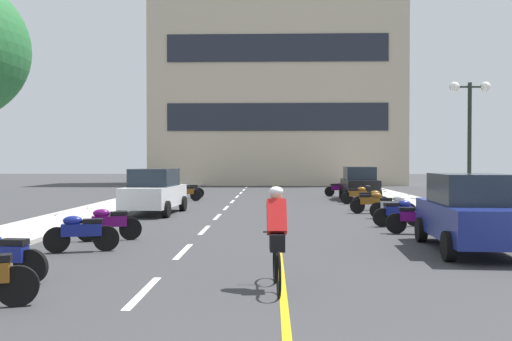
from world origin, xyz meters
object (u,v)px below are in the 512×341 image
at_px(motorcycle_6, 399,212).
at_px(motorcycle_12, 189,190).
at_px(street_lamp_mid, 470,117).
at_px(parked_car_far, 359,183).
at_px(motorcycle_5, 416,218).
at_px(motorcycle_11, 185,192).
at_px(motorcycle_4, 109,223).
at_px(motorcycle_9, 371,199).
at_px(motorcycle_8, 371,202).
at_px(cyclist_rider, 277,235).
at_px(motorcycle_2, 0,256).
at_px(motorcycle_3, 81,232).
at_px(motorcycle_13, 338,189).
at_px(parked_car_near, 471,212).
at_px(motorcycle_7, 393,206).
at_px(motorcycle_10, 358,195).
at_px(parked_car_mid, 154,191).

distance_m(motorcycle_6, motorcycle_12, 15.97).
xyz_separation_m(street_lamp_mid, parked_car_far, (-2.26, 10.44, -2.78)).
bearing_deg(motorcycle_5, motorcycle_11, 123.98).
distance_m(parked_car_far, motorcycle_5, 14.37).
xyz_separation_m(motorcycle_4, motorcycle_5, (8.53, 1.58, 0.00)).
relative_size(motorcycle_9, motorcycle_11, 1.00).
bearing_deg(motorcycle_8, cyclist_rider, -106.72).
height_order(motorcycle_2, cyclist_rider, cyclist_rider).
height_order(parked_car_far, motorcycle_3, parked_car_far).
height_order(parked_car_far, motorcycle_5, parked_car_far).
bearing_deg(motorcycle_13, motorcycle_12, -166.74).
bearing_deg(motorcycle_9, parked_car_near, -88.07).
height_order(street_lamp_mid, motorcycle_11, street_lamp_mid).
distance_m(parked_car_near, motorcycle_11, 18.56).
relative_size(motorcycle_4, motorcycle_7, 0.98).
bearing_deg(motorcycle_11, cyclist_rider, -76.80).
bearing_deg(parked_car_far, motorcycle_8, -95.75).
relative_size(parked_car_far, motorcycle_7, 2.51).
relative_size(parked_car_near, motorcycle_10, 2.54).
distance_m(motorcycle_3, motorcycle_7, 11.73).
xyz_separation_m(motorcycle_2, motorcycle_3, (0.28, 3.24, 0.00)).
bearing_deg(motorcycle_12, motorcycle_5, -59.50).
distance_m(motorcycle_11, motorcycle_13, 9.60).
bearing_deg(parked_car_mid, motorcycle_13, 52.41).
height_order(parked_car_far, motorcycle_7, parked_car_far).
distance_m(motorcycle_7, motorcycle_10, 7.02).
bearing_deg(parked_car_mid, motorcycle_12, 90.07).
height_order(street_lamp_mid, motorcycle_8, street_lamp_mid).
bearing_deg(motorcycle_7, motorcycle_11, 135.77).
relative_size(motorcycle_8, motorcycle_10, 1.00).
relative_size(parked_car_mid, cyclist_rider, 2.43).
bearing_deg(cyclist_rider, motorcycle_9, 74.02).
relative_size(motorcycle_10, motorcycle_12, 1.03).
xyz_separation_m(street_lamp_mid, motorcycle_10, (-2.84, 7.33, -3.23)).
xyz_separation_m(street_lamp_mid, motorcycle_9, (-2.81, 3.94, -3.23)).
relative_size(parked_car_near, motorcycle_8, 2.53).
height_order(motorcycle_13, cyclist_rider, cyclist_rider).
height_order(motorcycle_3, motorcycle_11, same).
bearing_deg(parked_car_near, motorcycle_6, 96.57).
bearing_deg(parked_car_near, street_lamp_mid, 70.51).
xyz_separation_m(parked_car_far, motorcycle_11, (-9.47, -1.29, -0.44)).
xyz_separation_m(motorcycle_8, cyclist_rider, (-3.97, -13.21, 0.41)).
distance_m(motorcycle_4, motorcycle_8, 11.48).
distance_m(street_lamp_mid, motorcycle_10, 8.50).
xyz_separation_m(motorcycle_9, motorcycle_11, (-8.92, 5.22, 0.00)).
bearing_deg(motorcycle_7, motorcycle_5, -93.86).
relative_size(motorcycle_4, cyclist_rider, 0.93).
bearing_deg(motorcycle_4, motorcycle_6, 21.97).
bearing_deg(motorcycle_13, parked_car_mid, -127.59).
bearing_deg(motorcycle_6, motorcycle_4, -158.03).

